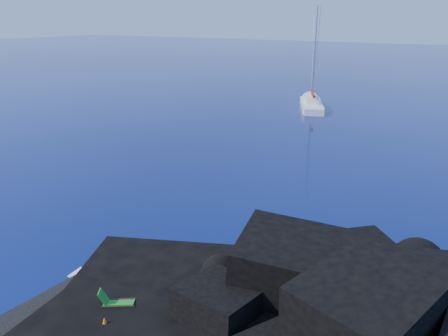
# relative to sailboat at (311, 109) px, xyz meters

# --- Properties ---
(ground) EXTENTS (400.00, 400.00, 0.00)m
(ground) POSITION_rel_sailboat_xyz_m (3.32, -46.89, 0.00)
(ground) COLOR black
(ground) RESTS_ON ground
(beach) EXTENTS (9.08, 6.86, 0.70)m
(beach) POSITION_rel_sailboat_xyz_m (7.82, -46.39, 0.00)
(beach) COLOR black
(beach) RESTS_ON ground
(surf_foam) EXTENTS (10.00, 8.00, 0.06)m
(surf_foam) POSITION_rel_sailboat_xyz_m (8.32, -41.89, 0.00)
(surf_foam) COLOR white
(surf_foam) RESTS_ON ground
(sailboat) EXTENTS (7.43, 12.74, 13.32)m
(sailboat) POSITION_rel_sailboat_xyz_m (0.00, 0.00, 0.00)
(sailboat) COLOR white
(sailboat) RESTS_ON ground
(deck_chair) EXTENTS (1.54, 1.29, 0.98)m
(deck_chair) POSITION_rel_sailboat_xyz_m (7.35, -45.56, 0.84)
(deck_chair) COLOR #1D8225
(deck_chair) RESTS_ON beach
(towel) EXTENTS (1.98, 1.06, 0.05)m
(towel) POSITION_rel_sailboat_xyz_m (5.90, -47.93, 0.38)
(towel) COLOR white
(towel) RESTS_ON beach
(sunbather) EXTENTS (1.80, 0.58, 0.24)m
(sunbather) POSITION_rel_sailboat_xyz_m (5.90, -47.93, 0.52)
(sunbather) COLOR tan
(sunbather) RESTS_ON towel
(marker_cone) EXTENTS (0.40, 0.40, 0.55)m
(marker_cone) POSITION_rel_sailboat_xyz_m (7.72, -46.78, 0.62)
(marker_cone) COLOR orange
(marker_cone) RESTS_ON beach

